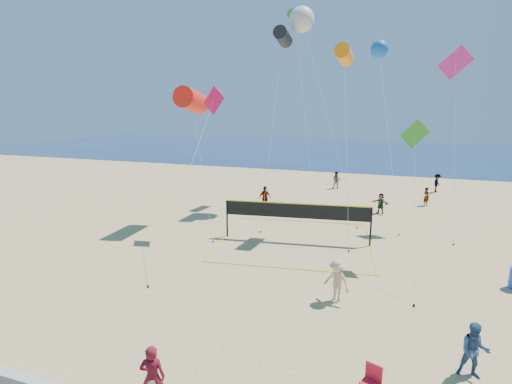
% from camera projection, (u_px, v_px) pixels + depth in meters
% --- Properties ---
extents(ground, '(120.00, 120.00, 0.00)m').
position_uv_depth(ground, '(249.00, 370.00, 11.63)').
color(ground, '#D2BD76').
rests_on(ground, ground).
extents(ocean, '(140.00, 50.00, 0.03)m').
position_uv_depth(ocean, '(375.00, 151.00, 68.77)').
color(ocean, navy).
rests_on(ocean, ground).
extents(woman, '(0.75, 0.62, 1.75)m').
position_uv_depth(woman, '(153.00, 377.00, 10.01)').
color(woman, maroon).
rests_on(woman, ground).
extents(bystander_a, '(0.81, 0.64, 1.65)m').
position_uv_depth(bystander_a, '(474.00, 351.00, 11.19)').
color(bystander_a, '#304D79').
rests_on(bystander_a, ground).
extents(bystander_b, '(1.29, 1.05, 1.74)m').
position_uv_depth(bystander_b, '(337.00, 281.00, 15.58)').
color(bystander_b, '#D1AA8B').
rests_on(bystander_b, ground).
extents(far_person_0, '(1.03, 1.07, 1.80)m').
position_uv_depth(far_person_0, '(265.00, 198.00, 29.64)').
color(far_person_0, gray).
rests_on(far_person_0, ground).
extents(far_person_1, '(1.42, 0.99, 1.48)m').
position_uv_depth(far_person_1, '(381.00, 203.00, 28.68)').
color(far_person_1, gray).
rests_on(far_person_1, ground).
extents(far_person_2, '(0.61, 0.63, 1.46)m').
position_uv_depth(far_person_2, '(426.00, 197.00, 30.87)').
color(far_person_2, gray).
rests_on(far_person_2, ground).
extents(far_person_3, '(0.80, 0.63, 1.64)m').
position_uv_depth(far_person_3, '(337.00, 180.00, 37.33)').
color(far_person_3, gray).
rests_on(far_person_3, ground).
extents(far_person_4, '(0.94, 1.22, 1.67)m').
position_uv_depth(far_person_4, '(437.00, 183.00, 35.79)').
color(far_person_4, gray).
rests_on(far_person_4, ground).
extents(camp_chair, '(0.59, 0.68, 0.96)m').
position_uv_depth(camp_chair, '(372.00, 379.00, 10.54)').
color(camp_chair, red).
rests_on(camp_chair, ground).
extents(volleyball_net, '(9.40, 9.27, 2.24)m').
position_uv_depth(volleyball_net, '(297.00, 215.00, 22.57)').
color(volleyball_net, black).
rests_on(volleyball_net, ground).
extents(kite_0, '(3.58, 4.63, 8.77)m').
position_uv_depth(kite_0, '(192.00, 101.00, 24.62)').
color(kite_0, '#FE1E10').
rests_on(kite_0, ground).
extents(kite_1, '(1.19, 7.78, 13.00)m').
position_uv_depth(kite_1, '(283.00, 37.00, 28.07)').
color(kite_1, black).
rests_on(kite_1, ground).
extents(kite_2, '(1.66, 4.60, 11.00)m').
position_uv_depth(kite_2, '(344.00, 55.00, 22.61)').
color(kite_2, orange).
rests_on(kite_2, ground).
extents(kite_3, '(1.58, 8.08, 8.71)m').
position_uv_depth(kite_3, '(211.00, 109.00, 22.28)').
color(kite_3, '#D90B4F').
rests_on(kite_3, ground).
extents(kite_4, '(1.32, 5.10, 7.02)m').
position_uv_depth(kite_4, '(415.00, 143.00, 18.32)').
color(kite_4, green).
rests_on(kite_4, ground).
extents(kite_5, '(2.02, 4.09, 11.12)m').
position_uv_depth(kite_5, '(456.00, 69.00, 23.73)').
color(kite_5, '#E1278F').
rests_on(kite_5, ground).
extents(kite_6, '(6.15, 5.76, 14.50)m').
position_uv_depth(kite_6, '(302.00, 20.00, 28.29)').
color(kite_6, silver).
rests_on(kite_6, ground).
extents(kite_7, '(2.98, 8.52, 12.34)m').
position_uv_depth(kite_7, '(379.00, 49.00, 29.27)').
color(kite_7, blue).
rests_on(kite_7, ground).
extents(kite_8, '(3.29, 5.54, 14.71)m').
position_uv_depth(kite_8, '(295.00, 18.00, 30.46)').
color(kite_8, green).
rests_on(kite_8, ground).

